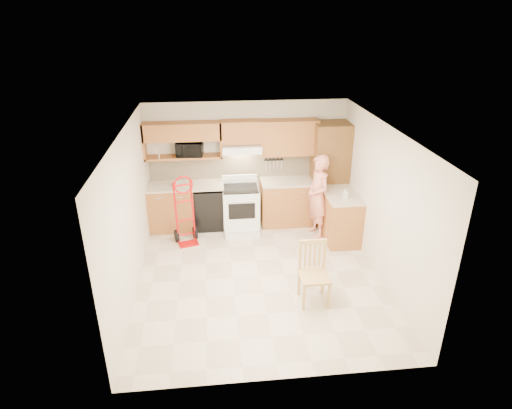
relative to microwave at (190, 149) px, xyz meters
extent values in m
cube|color=beige|center=(1.13, -2.08, -1.64)|extent=(4.00, 4.50, 0.02)
cube|color=white|center=(1.13, -2.08, 0.88)|extent=(4.00, 4.50, 0.02)
cube|color=beige|center=(1.13, 0.17, -0.38)|extent=(4.00, 0.02, 2.50)
cube|color=beige|center=(1.13, -4.34, -0.38)|extent=(4.00, 0.02, 2.50)
cube|color=beige|center=(-0.88, -2.08, -0.38)|extent=(0.02, 4.50, 2.50)
cube|color=beige|center=(3.14, -2.08, -0.38)|extent=(0.02, 4.50, 2.50)
cube|color=beige|center=(1.13, 0.15, -0.43)|extent=(3.92, 0.03, 0.55)
cube|color=#9C5123|center=(-0.42, -0.14, -1.18)|extent=(0.90, 0.60, 0.90)
cube|color=black|center=(0.33, -0.14, -1.21)|extent=(0.60, 0.60, 0.85)
cube|color=#9C5123|center=(1.96, -0.14, -1.18)|extent=(1.14, 0.60, 0.90)
cube|color=#BAAD8D|center=(-0.12, -0.13, -0.71)|extent=(1.50, 0.63, 0.04)
cube|color=#BAAD8D|center=(1.96, -0.13, -0.71)|extent=(1.14, 0.63, 0.04)
cube|color=#9C5123|center=(2.83, -0.94, -1.18)|extent=(0.60, 1.00, 0.90)
cube|color=#BAAD8D|center=(2.83, -0.94, -0.71)|extent=(0.63, 1.00, 0.04)
cube|color=brown|center=(2.78, -0.14, -0.58)|extent=(0.70, 0.60, 2.10)
cube|color=#9C5123|center=(-0.12, 0.00, 0.35)|extent=(1.50, 0.33, 0.34)
cube|color=#9C5123|center=(-0.12, 0.00, -0.16)|extent=(1.50, 0.33, 0.04)
cube|color=#9C5123|center=(1.01, 0.00, 0.31)|extent=(0.76, 0.33, 0.44)
cube|color=#9C5123|center=(1.96, 0.00, 0.17)|extent=(1.14, 0.33, 0.70)
cube|color=white|center=(1.01, -0.06, 0.00)|extent=(0.76, 0.46, 0.14)
imported|color=black|center=(0.00, 0.00, 0.00)|extent=(0.54, 0.40, 0.28)
imported|color=#E7886F|center=(2.42, -0.74, -0.81)|extent=(0.52, 0.67, 1.65)
imported|color=white|center=(2.83, -1.12, -0.60)|extent=(0.10, 0.10, 0.19)
imported|color=white|center=(-0.30, -0.13, -0.67)|extent=(0.26, 0.26, 0.05)
camera|label=1|loc=(0.41, -8.22, 2.49)|focal=30.50mm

